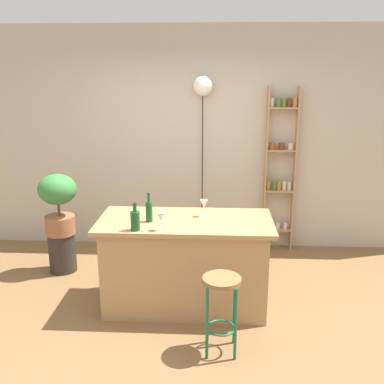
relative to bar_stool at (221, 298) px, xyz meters
name	(u,v)px	position (x,y,z in m)	size (l,w,h in m)	color
ground	(184,320)	(-0.34, 0.45, -0.49)	(12.00, 12.00, 0.00)	brown
back_wall	(194,140)	(-0.34, 2.40, 0.91)	(6.40, 0.10, 2.80)	#BCB2A3
kitchen_counter	(186,263)	(-0.34, 0.75, -0.04)	(1.65, 0.79, 0.89)	tan
bar_stool	(221,298)	(0.00, 0.00, 0.00)	(0.31, 0.31, 0.66)	#196642
spice_shelf	(280,167)	(0.75, 2.26, 0.60)	(0.38, 0.13, 2.08)	tan
plant_stool	(62,252)	(-1.81, 1.45, -0.26)	(0.31, 0.31, 0.46)	#2D2823
potted_plant	(58,200)	(-1.81, 1.45, 0.37)	(0.43, 0.39, 0.69)	#935B3D
bottle_spirits_clear	(135,220)	(-0.76, 0.44, 0.49)	(0.08, 0.08, 0.25)	#194C23
bottle_sauce_amber	(149,211)	(-0.67, 0.68, 0.50)	(0.06, 0.06, 0.27)	#194C23
wine_glass_left	(204,205)	(-0.17, 0.87, 0.52)	(0.07, 0.07, 0.16)	silver
wine_glass_center	(161,218)	(-0.53, 0.45, 0.52)	(0.07, 0.07, 0.16)	silver
pendant_globe_light	(203,88)	(-0.23, 2.29, 1.57)	(0.24, 0.24, 2.19)	black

